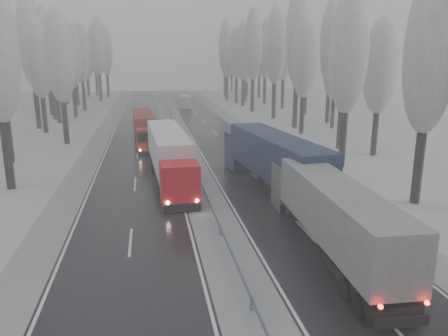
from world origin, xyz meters
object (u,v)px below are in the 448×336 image
object	(u,v)px
truck_blue_box	(271,157)
box_truck_distant	(185,101)
truck_cream_box	(260,147)
truck_red_white	(169,153)
truck_red_red	(144,126)
truck_grey_tarp	(329,210)

from	to	relation	value
truck_blue_box	box_truck_distant	xyz separation A→B (m)	(-1.71, 59.46, -1.29)
truck_cream_box	truck_blue_box	bearing A→B (deg)	-93.27
truck_red_white	truck_red_red	bearing A→B (deg)	93.99
truck_cream_box	box_truck_distant	world-z (taller)	truck_cream_box
truck_cream_box	box_truck_distant	xyz separation A→B (m)	(-2.36, 53.80, -0.90)
truck_blue_box	truck_red_white	xyz separation A→B (m)	(-7.87, 3.27, -0.13)
truck_blue_box	box_truck_distant	bearing A→B (deg)	84.54
truck_cream_box	truck_red_white	xyz separation A→B (m)	(-8.53, -2.39, 0.25)
truck_grey_tarp	truck_cream_box	world-z (taller)	truck_grey_tarp
truck_grey_tarp	truck_blue_box	world-z (taller)	truck_blue_box
truck_blue_box	truck_red_white	size ratio (longest dim) A/B	1.06
truck_blue_box	truck_red_red	size ratio (longest dim) A/B	1.24
truck_grey_tarp	box_truck_distant	size ratio (longest dim) A/B	2.22
truck_grey_tarp	truck_blue_box	size ratio (longest dim) A/B	0.89
truck_blue_box	truck_cream_box	size ratio (longest dim) A/B	1.18
box_truck_distant	truck_red_white	world-z (taller)	truck_red_white
truck_cream_box	truck_grey_tarp	bearing A→B (deg)	-89.07
truck_cream_box	truck_red_white	world-z (taller)	truck_red_white
box_truck_distant	truck_red_red	xyz separation A→B (m)	(-8.37, -37.97, 0.78)
box_truck_distant	truck_cream_box	bearing A→B (deg)	-85.21
truck_red_white	box_truck_distant	bearing A→B (deg)	80.84
truck_red_white	truck_red_red	world-z (taller)	truck_red_white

